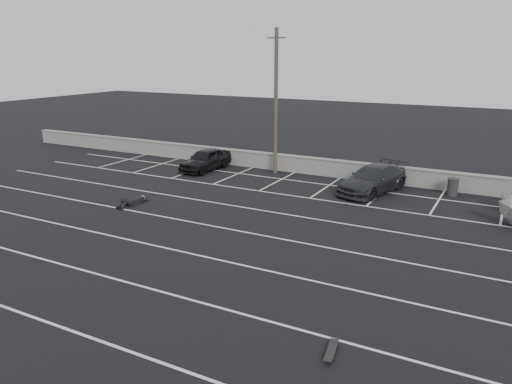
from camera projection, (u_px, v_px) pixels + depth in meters
The scene contains 9 objects.
ground at pixel (195, 255), 18.80m from camera, with size 120.00×120.00×0.00m, color black.
seawall at pixel (326, 167), 30.54m from camera, with size 50.00×0.45×1.06m.
stall_lines at pixel (249, 220), 22.58m from camera, with size 36.00×20.05×0.01m.
car_left at pixel (206, 159), 31.96m from camera, with size 1.65×4.09×1.39m, color black.
car_right at pixel (373, 179), 26.93m from camera, with size 2.01×4.94×1.43m, color #25262C.
utility_pole at pixel (276, 102), 30.19m from camera, with size 1.16×0.23×8.73m.
trash_bin at pixel (453, 187), 26.33m from camera, with size 0.73×0.73×0.94m.
person at pixel (136, 198), 25.14m from camera, with size 1.00×2.49×0.50m, color black, non-canonical shape.
skateboard at pixel (331, 351), 12.60m from camera, with size 0.36×0.88×0.10m.
Camera 1 is at (10.24, -14.31, 7.40)m, focal length 35.00 mm.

